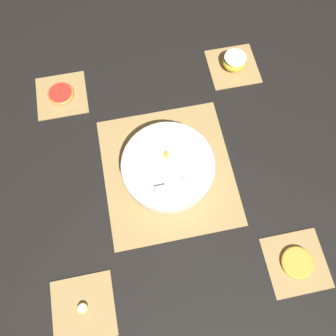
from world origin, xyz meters
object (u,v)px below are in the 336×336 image
(banana_coin_single, at_px, (83,308))
(grapefruit_slice, at_px, (61,94))
(orange_slice_whole, at_px, (297,262))
(fruit_salad_bowl, at_px, (168,167))
(apple_half, at_px, (234,61))

(banana_coin_single, xyz_separation_m, grapefruit_slice, (0.67, -0.00, 0.00))
(orange_slice_whole, relative_size, banana_coin_single, 3.13)
(orange_slice_whole, bearing_deg, fruit_salad_bowl, 41.55)
(grapefruit_slice, bearing_deg, fruit_salad_bowl, -138.48)
(apple_half, height_order, grapefruit_slice, apple_half)
(grapefruit_slice, bearing_deg, orange_slice_whole, -138.47)
(orange_slice_whole, xyz_separation_m, banana_coin_single, (0.00, 0.59, -0.00))
(orange_slice_whole, bearing_deg, apple_half, 0.00)
(apple_half, bearing_deg, grapefruit_slice, 90.00)
(fruit_salad_bowl, height_order, orange_slice_whole, fruit_salad_bowl)
(fruit_salad_bowl, distance_m, orange_slice_whole, 0.45)
(fruit_salad_bowl, height_order, grapefruit_slice, fruit_salad_bowl)
(apple_half, xyz_separation_m, grapefruit_slice, (-0.00, 0.59, -0.02))
(fruit_salad_bowl, relative_size, orange_slice_whole, 3.11)
(grapefruit_slice, bearing_deg, apple_half, -90.00)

